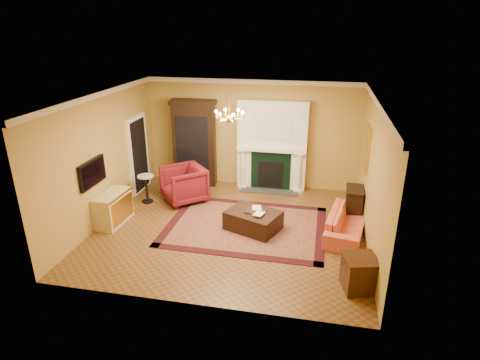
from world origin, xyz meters
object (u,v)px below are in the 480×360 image
(china_cabinet, at_px, (195,145))
(pedestal_table, at_px, (146,187))
(coral_sofa, at_px, (347,219))
(leather_ottoman, at_px, (253,220))
(console_table, at_px, (354,204))
(end_table, at_px, (359,274))
(commode, at_px, (113,208))
(wingback_armchair, at_px, (184,183))

(china_cabinet, distance_m, pedestal_table, 1.92)
(coral_sofa, bearing_deg, leather_ottoman, 105.49)
(china_cabinet, distance_m, leather_ottoman, 3.37)
(leather_ottoman, bearing_deg, china_cabinet, 152.51)
(console_table, bearing_deg, leather_ottoman, -152.48)
(pedestal_table, xyz_separation_m, leather_ottoman, (2.98, -0.91, -0.20))
(coral_sofa, bearing_deg, end_table, -166.23)
(pedestal_table, distance_m, end_table, 5.84)
(china_cabinet, bearing_deg, leather_ottoman, -56.54)
(commode, relative_size, end_table, 1.65)
(china_cabinet, bearing_deg, end_table, -51.95)
(end_table, bearing_deg, commode, 165.10)
(china_cabinet, height_order, console_table, china_cabinet)
(wingback_armchair, distance_m, console_table, 4.31)
(pedestal_table, xyz_separation_m, commode, (-0.28, -1.26, -0.06))
(console_table, bearing_deg, end_table, -88.61)
(china_cabinet, relative_size, wingback_armchair, 2.26)
(pedestal_table, height_order, commode, commode)
(pedestal_table, height_order, end_table, pedestal_table)
(commode, xyz_separation_m, end_table, (5.45, -1.45, -0.07))
(wingback_armchair, xyz_separation_m, leather_ottoman, (2.05, -1.18, -0.29))
(pedestal_table, distance_m, leather_ottoman, 3.12)
(pedestal_table, bearing_deg, commode, -102.48)
(china_cabinet, bearing_deg, wingback_armchair, -94.35)
(leather_ottoman, bearing_deg, console_table, 46.65)
(pedestal_table, relative_size, leather_ottoman, 0.65)
(china_cabinet, relative_size, pedestal_table, 3.15)
(wingback_armchair, bearing_deg, leather_ottoman, 19.35)
(wingback_armchair, height_order, pedestal_table, wingback_armchair)
(console_table, xyz_separation_m, leather_ottoman, (-2.25, -1.05, -0.14))
(end_table, bearing_deg, china_cabinet, 135.37)
(wingback_armchair, bearing_deg, console_table, 47.55)
(pedestal_table, relative_size, coral_sofa, 0.39)
(wingback_armchair, height_order, console_table, wingback_armchair)
(commode, height_order, console_table, commode)
(china_cabinet, distance_m, coral_sofa, 4.82)
(leather_ottoman, bearing_deg, end_table, -17.66)
(wingback_armchair, height_order, commode, wingback_armchair)
(end_table, bearing_deg, leather_ottoman, 140.61)
(wingback_armchair, xyz_separation_m, commode, (-1.21, -1.53, -0.14))
(end_table, distance_m, leather_ottoman, 2.84)
(wingback_armchair, relative_size, commode, 1.03)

